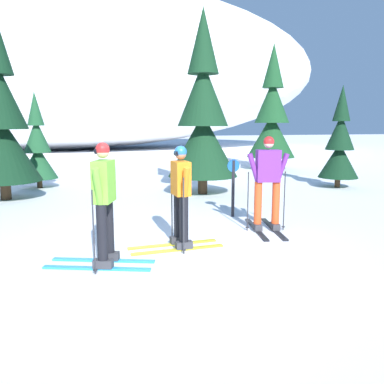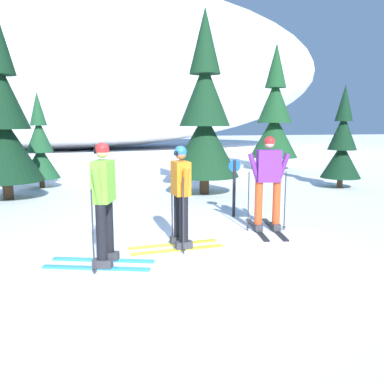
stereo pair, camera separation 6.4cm
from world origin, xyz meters
name	(u,v)px [view 1 (the left image)]	position (x,y,z in m)	size (l,w,h in m)	color
ground_plane	(173,258)	(0.00, 0.00, 0.00)	(120.00, 120.00, 0.00)	white
skier_lime_jacket	(104,201)	(-1.03, -0.04, 0.97)	(1.65, 0.95, 1.83)	#2893CC
skier_orange_jacket	(180,195)	(0.25, 0.53, 0.91)	(1.61, 0.78, 1.73)	gold
skier_purple_jacket	(267,181)	(2.14, 1.13, 0.99)	(0.83, 1.72, 1.85)	black
pine_tree_far_left	(0,121)	(-3.38, 6.05, 2.15)	(1.98, 1.98, 5.14)	#47301E
pine_tree_center_left	(37,148)	(-2.68, 8.00, 1.29)	(1.19, 1.19, 3.09)	#47301E
pine_tree_center	(203,118)	(2.15, 5.52, 2.23)	(2.06, 2.06, 5.33)	#47301E
pine_tree_center_right	(340,145)	(6.79, 5.49, 1.38)	(1.27, 1.27, 3.30)	#47301E
pine_tree_far_right	(272,118)	(7.07, 10.97, 2.34)	(2.16, 2.16, 5.59)	#47301E
snow_ridge_background	(42,65)	(-3.95, 28.45, 6.52)	(45.49, 20.11, 13.04)	white
trail_marker_post	(233,184)	(1.95, 2.47, 0.74)	(0.28, 0.07, 1.30)	black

